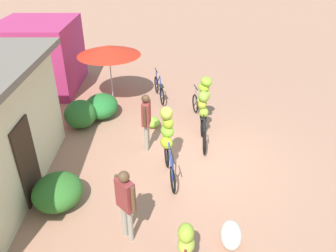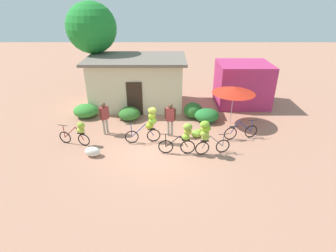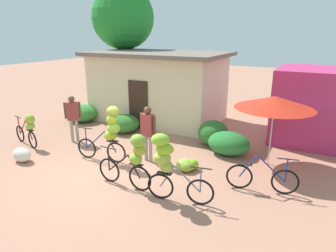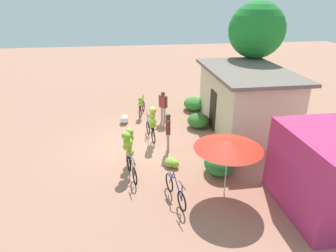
# 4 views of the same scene
# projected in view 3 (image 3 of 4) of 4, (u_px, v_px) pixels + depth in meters

# --- Properties ---
(ground_plane) EXTENTS (60.00, 60.00, 0.00)m
(ground_plane) POSITION_uv_depth(u_px,v_px,m) (107.00, 175.00, 8.31)
(ground_plane) COLOR #AE775F
(building_low) EXTENTS (5.98, 3.78, 3.03)m
(building_low) POSITION_uv_depth(u_px,v_px,m) (158.00, 86.00, 13.25)
(building_low) COLOR beige
(building_low) RESTS_ON ground
(shop_pink) EXTENTS (3.20, 2.80, 2.63)m
(shop_pink) POSITION_uv_depth(u_px,v_px,m) (323.00, 106.00, 10.53)
(shop_pink) COLOR #B52E66
(shop_pink) RESTS_ON ground
(tree_behind_building) EXTENTS (3.13, 3.13, 6.10)m
(tree_behind_building) POSITION_uv_depth(u_px,v_px,m) (123.00, 19.00, 14.88)
(tree_behind_building) COLOR brown
(tree_behind_building) RESTS_ON ground
(hedge_bush_front_left) EXTENTS (1.41, 1.23, 0.76)m
(hedge_bush_front_left) POSITION_uv_depth(u_px,v_px,m) (82.00, 113.00, 13.22)
(hedge_bush_front_left) COLOR #378732
(hedge_bush_front_left) RESTS_ON ground
(hedge_bush_front_right) EXTENTS (1.21, 1.13, 0.73)m
(hedge_bush_front_right) POSITION_uv_depth(u_px,v_px,m) (124.00, 123.00, 11.77)
(hedge_bush_front_right) COLOR #326F29
(hedge_bush_front_right) RESTS_ON ground
(hedge_bush_mid) EXTENTS (1.07, 1.02, 0.90)m
(hedge_bush_mid) POSITION_uv_depth(u_px,v_px,m) (213.00, 133.00, 10.39)
(hedge_bush_mid) COLOR #2C6A2A
(hedge_bush_mid) RESTS_ON ground
(hedge_bush_by_door) EXTENTS (1.37, 1.12, 0.75)m
(hedge_bush_by_door) POSITION_uv_depth(u_px,v_px,m) (229.00, 143.00, 9.62)
(hedge_bush_by_door) COLOR #277832
(hedge_bush_by_door) RESTS_ON ground
(market_umbrella) EXTENTS (2.26, 2.26, 2.10)m
(market_umbrella) POSITION_uv_depth(u_px,v_px,m) (275.00, 102.00, 8.42)
(market_umbrella) COLOR beige
(market_umbrella) RESTS_ON ground
(bicycle_leftmost) EXTENTS (1.57, 0.50, 1.19)m
(bicycle_leftmost) POSITION_uv_depth(u_px,v_px,m) (28.00, 128.00, 10.18)
(bicycle_leftmost) COLOR black
(bicycle_leftmost) RESTS_ON ground
(bicycle_near_pile) EXTENTS (1.69, 0.47, 1.78)m
(bicycle_near_pile) POSITION_uv_depth(u_px,v_px,m) (110.00, 130.00, 8.86)
(bicycle_near_pile) COLOR black
(bicycle_near_pile) RESTS_ON ground
(bicycle_center_loaded) EXTENTS (1.65, 0.36, 1.50)m
(bicycle_center_loaded) POSITION_uv_depth(u_px,v_px,m) (133.00, 157.00, 7.32)
(bicycle_center_loaded) COLOR black
(bicycle_center_loaded) RESTS_ON ground
(bicycle_by_shop) EXTENTS (1.59, 0.55, 1.67)m
(bicycle_by_shop) POSITION_uv_depth(u_px,v_px,m) (167.00, 161.00, 6.77)
(bicycle_by_shop) COLOR black
(bicycle_by_shop) RESTS_ON ground
(bicycle_rightmost) EXTENTS (1.73, 0.43, 0.98)m
(bicycle_rightmost) POSITION_uv_depth(u_px,v_px,m) (262.00, 178.00, 7.35)
(bicycle_rightmost) COLOR black
(bicycle_rightmost) RESTS_ON ground
(banana_pile_on_ground) EXTENTS (0.74, 0.69, 0.34)m
(banana_pile_on_ground) POSITION_uv_depth(u_px,v_px,m) (187.00, 165.00, 8.52)
(banana_pile_on_ground) COLOR #85BB24
(banana_pile_on_ground) RESTS_ON ground
(produce_sack) EXTENTS (0.75, 0.53, 0.44)m
(produce_sack) POSITION_uv_depth(u_px,v_px,m) (22.00, 155.00, 9.12)
(produce_sack) COLOR silver
(produce_sack) RESTS_ON ground
(person_vendor) EXTENTS (0.44, 0.42, 1.70)m
(person_vendor) POSITION_uv_depth(u_px,v_px,m) (73.00, 114.00, 10.56)
(person_vendor) COLOR gray
(person_vendor) RESTS_ON ground
(person_bystander) EXTENTS (0.58, 0.25, 1.74)m
(person_bystander) POSITION_uv_depth(u_px,v_px,m) (148.00, 128.00, 8.91)
(person_bystander) COLOR gray
(person_bystander) RESTS_ON ground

